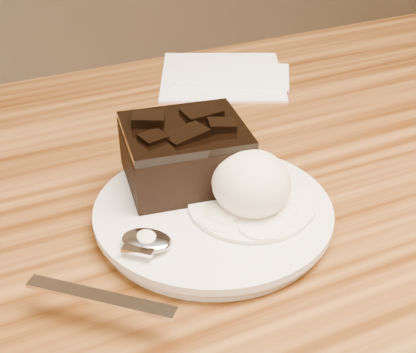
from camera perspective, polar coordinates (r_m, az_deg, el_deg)
name	(u,v)px	position (r m, az deg, el deg)	size (l,w,h in m)	color
plate	(213,215)	(0.50, 0.49, -3.63)	(0.20, 0.20, 0.02)	silver
brownie	(185,157)	(0.52, -2.19, 1.87)	(0.10, 0.09, 0.05)	black
ice_cream_scoop	(251,183)	(0.49, 4.11, -0.66)	(0.06, 0.07, 0.05)	#EFE0CC
melt_puddle	(250,205)	(0.50, 4.01, -2.69)	(0.10, 0.10, 0.00)	white
spoon	(147,242)	(0.45, -5.81, -6.20)	(0.03, 0.16, 0.01)	silver
napkin	(222,75)	(0.77, 1.32, 9.58)	(0.15, 0.15, 0.01)	white
crumb_a	(296,213)	(0.49, 8.28, -3.42)	(0.01, 0.01, 0.00)	black
crumb_b	(225,228)	(0.47, 1.58, -4.90)	(0.01, 0.01, 0.00)	black
crumb_c	(222,232)	(0.47, 1.36, -5.26)	(0.01, 0.00, 0.00)	black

